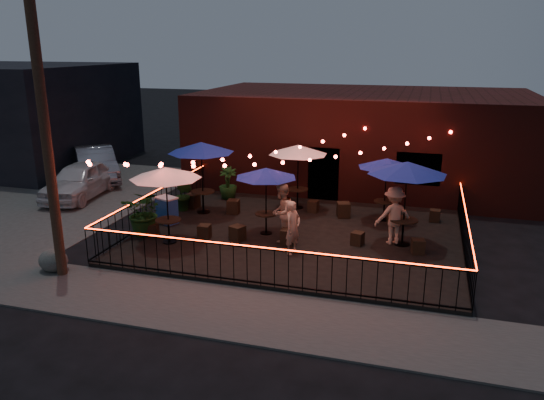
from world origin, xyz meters
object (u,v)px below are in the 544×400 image
(utility_pole, at_px, (45,127))
(cafe_table_4, at_px, (407,169))
(cafe_table_1, at_px, (201,148))
(cafe_table_3, at_px, (298,151))
(cafe_table_2, at_px, (266,174))
(cafe_table_0, at_px, (166,174))
(cooler, at_px, (167,210))
(boulder, at_px, (53,261))
(cafe_table_5, at_px, (387,164))

(utility_pole, xyz_separation_m, cafe_table_4, (8.64, 4.53, -1.51))
(cafe_table_1, relative_size, cafe_table_4, 0.99)
(cafe_table_3, relative_size, cafe_table_4, 0.95)
(cafe_table_2, relative_size, cafe_table_4, 0.75)
(cafe_table_0, relative_size, cooler, 3.00)
(cafe_table_3, bearing_deg, utility_pole, -122.95)
(cafe_table_0, relative_size, cafe_table_1, 0.96)
(utility_pole, xyz_separation_m, cooler, (0.90, 4.35, -3.39))
(cafe_table_0, bearing_deg, cafe_table_2, 31.40)
(cafe_table_4, bearing_deg, cafe_table_2, -177.00)
(cafe_table_1, xyz_separation_m, cooler, (-0.70, -1.42, -1.88))
(utility_pole, relative_size, boulder, 9.39)
(cooler, bearing_deg, cafe_table_4, 25.07)
(cafe_table_1, relative_size, cafe_table_5, 1.24)
(cafe_table_1, xyz_separation_m, cafe_table_3, (3.11, 1.50, -0.18))
(cafe_table_0, xyz_separation_m, boulder, (-2.16, -2.58, -1.96))
(cafe_table_1, relative_size, cafe_table_3, 1.04)
(cafe_table_1, distance_m, boulder, 6.35)
(cafe_table_2, height_order, cafe_table_3, cafe_table_3)
(utility_pole, bearing_deg, cafe_table_1, 74.51)
(cafe_table_0, bearing_deg, cafe_table_1, 93.74)
(cafe_table_0, height_order, cooler, cafe_table_0)
(cafe_table_4, bearing_deg, cafe_table_1, 169.96)
(cafe_table_5, bearing_deg, utility_pole, -139.41)
(cooler, relative_size, boulder, 1.07)
(utility_pole, relative_size, cafe_table_1, 2.81)
(cafe_table_4, relative_size, boulder, 3.37)
(cooler, xyz_separation_m, boulder, (-1.26, -4.22, -0.28))
(cafe_table_5, xyz_separation_m, boulder, (-8.25, -6.63, -1.79))
(utility_pole, height_order, cafe_table_5, utility_pole)
(cafe_table_1, xyz_separation_m, boulder, (-1.96, -5.64, -2.16))
(utility_pole, relative_size, cafe_table_3, 2.93)
(utility_pole, height_order, cooler, utility_pole)
(cafe_table_2, distance_m, cafe_table_4, 4.25)
(cafe_table_3, bearing_deg, cafe_table_1, -154.34)
(cafe_table_2, relative_size, boulder, 2.52)
(cafe_table_2, bearing_deg, boulder, -138.78)
(utility_pole, bearing_deg, cafe_table_2, 44.33)
(cafe_table_1, bearing_deg, cafe_table_4, -10.04)
(utility_pole, height_order, cafe_table_2, utility_pole)
(cafe_table_0, bearing_deg, cafe_table_5, 33.60)
(cafe_table_0, distance_m, cooler, 2.52)
(utility_pole, height_order, cafe_table_4, utility_pole)
(cooler, distance_m, boulder, 4.41)
(cafe_table_2, bearing_deg, cafe_table_1, 152.41)
(boulder, bearing_deg, cafe_table_4, 26.05)
(cafe_table_2, bearing_deg, cafe_table_3, 84.14)
(cafe_table_0, xyz_separation_m, cafe_table_5, (6.09, 4.05, -0.17))
(cafe_table_1, height_order, cafe_table_5, cafe_table_1)
(utility_pole, height_order, cafe_table_3, utility_pole)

